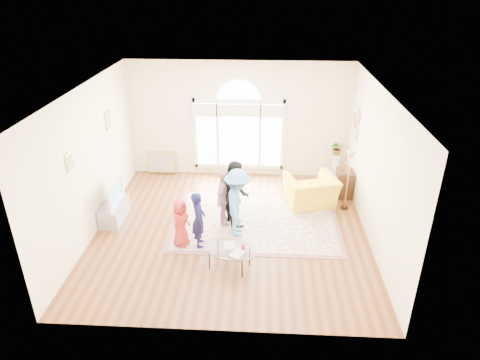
# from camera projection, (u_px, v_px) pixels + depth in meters

# --- Properties ---
(ground) EXTENTS (6.00, 6.00, 0.00)m
(ground) POSITION_uv_depth(u_px,v_px,m) (231.00, 230.00, 9.62)
(ground) COLOR #5B2F14
(ground) RESTS_ON ground
(room_shell) EXTENTS (6.00, 6.00, 6.00)m
(room_shell) POSITION_uv_depth(u_px,v_px,m) (239.00, 123.00, 11.47)
(room_shell) COLOR #F2E3BF
(room_shell) RESTS_ON ground
(area_rug) EXTENTS (3.60, 2.60, 0.02)m
(area_rug) POSITION_uv_depth(u_px,v_px,m) (256.00, 220.00, 9.97)
(area_rug) COLOR beige
(area_rug) RESTS_ON ground
(rug_border) EXTENTS (3.80, 2.80, 0.01)m
(rug_border) POSITION_uv_depth(u_px,v_px,m) (256.00, 221.00, 9.97)
(rug_border) COLOR #825054
(rug_border) RESTS_ON ground
(tv_console) EXTENTS (0.45, 1.00, 0.42)m
(tv_console) POSITION_uv_depth(u_px,v_px,m) (114.00, 212.00, 9.94)
(tv_console) COLOR #95999D
(tv_console) RESTS_ON ground
(television) EXTENTS (0.17, 1.00, 0.57)m
(television) POSITION_uv_depth(u_px,v_px,m) (112.00, 193.00, 9.72)
(television) COLOR black
(television) RESTS_ON tv_console
(coffee_table) EXTENTS (1.24, 1.01, 0.54)m
(coffee_table) POSITION_uv_depth(u_px,v_px,m) (230.00, 250.00, 8.25)
(coffee_table) COLOR silver
(coffee_table) RESTS_ON ground
(armchair) EXTENTS (1.40, 1.30, 0.76)m
(armchair) POSITION_uv_depth(u_px,v_px,m) (311.00, 191.00, 10.50)
(armchair) COLOR yellow
(armchair) RESTS_ON ground
(side_cabinet) EXTENTS (0.40, 0.50, 0.70)m
(side_cabinet) POSITION_uv_depth(u_px,v_px,m) (344.00, 184.00, 10.93)
(side_cabinet) COLOR black
(side_cabinet) RESTS_ON ground
(floor_lamp) EXTENTS (0.29, 0.29, 1.51)m
(floor_lamp) POSITION_uv_depth(u_px,v_px,m) (350.00, 160.00, 9.94)
(floor_lamp) COLOR black
(floor_lamp) RESTS_ON ground
(plant_pedestal) EXTENTS (0.20, 0.20, 0.70)m
(plant_pedestal) POSITION_uv_depth(u_px,v_px,m) (335.00, 166.00, 11.90)
(plant_pedestal) COLOR white
(plant_pedestal) RESTS_ON ground
(potted_plant) EXTENTS (0.40, 0.35, 0.41)m
(potted_plant) POSITION_uv_depth(u_px,v_px,m) (337.00, 148.00, 11.66)
(potted_plant) COLOR #33722D
(potted_plant) RESTS_ON plant_pedestal
(leaning_picture) EXTENTS (0.80, 0.14, 0.62)m
(leaning_picture) POSITION_uv_depth(u_px,v_px,m) (162.00, 173.00, 12.34)
(leaning_picture) COLOR tan
(leaning_picture) RESTS_ON ground
(child_red) EXTENTS (0.49, 0.60, 1.06)m
(child_red) POSITION_uv_depth(u_px,v_px,m) (181.00, 223.00, 8.87)
(child_red) COLOR #B42627
(child_red) RESTS_ON area_rug
(child_navy) EXTENTS (0.37, 0.49, 1.23)m
(child_navy) POSITION_uv_depth(u_px,v_px,m) (199.00, 219.00, 8.81)
(child_navy) COLOR #13133C
(child_navy) RESTS_ON area_rug
(child_black) EXTENTS (0.82, 0.91, 1.52)m
(child_black) POSITION_uv_depth(u_px,v_px,m) (235.00, 192.00, 9.58)
(child_black) COLOR black
(child_black) RESTS_ON area_rug
(child_pink) EXTENTS (0.48, 0.82, 1.31)m
(child_pink) POSITION_uv_depth(u_px,v_px,m) (224.00, 198.00, 9.58)
(child_pink) COLOR #CB8E9E
(child_pink) RESTS_ON area_rug
(child_blue) EXTENTS (0.63, 1.03, 1.54)m
(child_blue) POSITION_uv_depth(u_px,v_px,m) (238.00, 203.00, 9.12)
(child_blue) COLOR #5292CC
(child_blue) RESTS_ON area_rug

